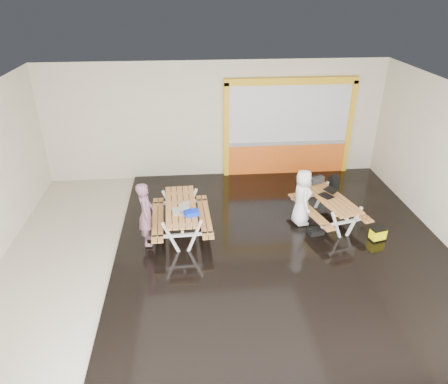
{
  "coord_description": "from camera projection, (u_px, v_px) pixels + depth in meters",
  "views": [
    {
      "loc": [
        -0.74,
        -7.72,
        5.49
      ],
      "look_at": [
        0.0,
        0.9,
        1.0
      ],
      "focal_mm": 33.06,
      "sensor_mm": 36.0,
      "label": 1
    }
  ],
  "objects": [
    {
      "name": "room",
      "position": [
        228.0,
        180.0,
        8.6
      ],
      "size": [
        10.02,
        8.02,
        3.52
      ],
      "color": "beige",
      "rests_on": "ground"
    },
    {
      "name": "deck",
      "position": [
        281.0,
        245.0,
        9.49
      ],
      "size": [
        7.5,
        7.98,
        0.05
      ],
      "primitive_type": "cube",
      "color": "black",
      "rests_on": "room"
    },
    {
      "name": "kiosk",
      "position": [
        288.0,
        130.0,
        12.39
      ],
      "size": [
        3.88,
        0.16,
        3.0
      ],
      "color": "orange",
      "rests_on": "room"
    },
    {
      "name": "picnic_table_left",
      "position": [
        181.0,
        212.0,
        9.67
      ],
      "size": [
        1.44,
        2.06,
        0.8
      ],
      "color": "#CB8341",
      "rests_on": "deck"
    },
    {
      "name": "picnic_table_right",
      "position": [
        329.0,
        203.0,
        10.14
      ],
      "size": [
        1.71,
        2.14,
        0.75
      ],
      "color": "#CB8341",
      "rests_on": "deck"
    },
    {
      "name": "person_left",
      "position": [
        146.0,
        214.0,
        9.16
      ],
      "size": [
        0.37,
        0.55,
        1.51
      ],
      "primitive_type": "imported",
      "rotation": [
        0.0,
        0.0,
        1.58
      ],
      "color": "#774E60",
      "rests_on": "deck"
    },
    {
      "name": "person_right",
      "position": [
        302.0,
        197.0,
        9.96
      ],
      "size": [
        0.45,
        0.69,
        1.42
      ],
      "primitive_type": "imported",
      "rotation": [
        0.0,
        0.0,
        1.57
      ],
      "color": "white",
      "rests_on": "deck"
    },
    {
      "name": "laptop_left",
      "position": [
        180.0,
        209.0,
        9.31
      ],
      "size": [
        0.41,
        0.37,
        0.16
      ],
      "color": "silver",
      "rests_on": "picnic_table_left"
    },
    {
      "name": "laptop_right",
      "position": [
        328.0,
        194.0,
        10.09
      ],
      "size": [
        0.49,
        0.48,
        0.16
      ],
      "color": "black",
      "rests_on": "picnic_table_right"
    },
    {
      "name": "blue_pouch",
      "position": [
        192.0,
        213.0,
        9.18
      ],
      "size": [
        0.37,
        0.3,
        0.09
      ],
      "primitive_type": "cube",
      "rotation": [
        0.0,
        0.0,
        0.28
      ],
      "color": "#0A2CE6",
      "rests_on": "picnic_table_left"
    },
    {
      "name": "toolbox",
      "position": [
        316.0,
        180.0,
        10.7
      ],
      "size": [
        0.43,
        0.32,
        0.22
      ],
      "color": "black",
      "rests_on": "picnic_table_right"
    },
    {
      "name": "backpack",
      "position": [
        334.0,
        183.0,
        10.89
      ],
      "size": [
        0.31,
        0.26,
        0.44
      ],
      "color": "black",
      "rests_on": "picnic_table_right"
    },
    {
      "name": "dark_case",
      "position": [
        316.0,
        231.0,
        9.86
      ],
      "size": [
        0.4,
        0.33,
        0.13
      ],
      "primitive_type": "cube",
      "rotation": [
        0.0,
        0.0,
        0.19
      ],
      "color": "black",
      "rests_on": "deck"
    },
    {
      "name": "fluke_bag",
      "position": [
        378.0,
        234.0,
        9.59
      ],
      "size": [
        0.4,
        0.31,
        0.31
      ],
      "color": "black",
      "rests_on": "deck"
    }
  ]
}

